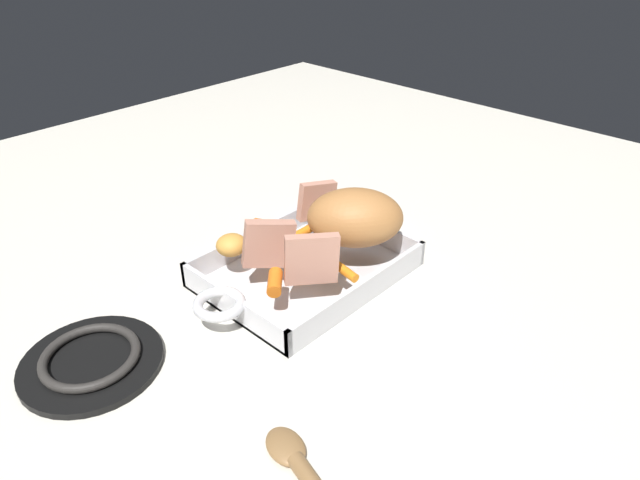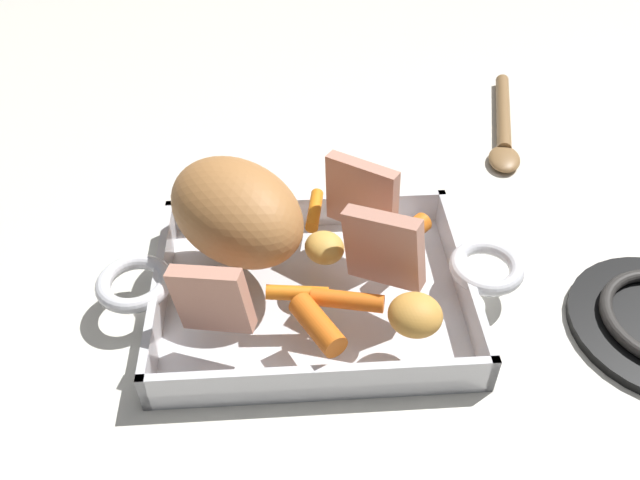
{
  "view_description": "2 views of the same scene",
  "coord_description": "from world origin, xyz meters",
  "px_view_note": "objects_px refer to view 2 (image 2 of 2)",
  "views": [
    {
      "loc": [
        0.56,
        0.56,
        0.54
      ],
      "look_at": [
        -0.03,
        0.01,
        0.06
      ],
      "focal_mm": 32.0,
      "sensor_mm": 36.0,
      "label": 1
    },
    {
      "loc": [
        -0.02,
        -0.46,
        0.51
      ],
      "look_at": [
        0.01,
        0.02,
        0.07
      ],
      "focal_mm": 36.19,
      "sensor_mm": 36.0,
      "label": 2
    }
  ],
  "objects_px": {
    "pork_roast": "(236,211)",
    "potato_near_roast": "(324,248)",
    "baby_carrot_short": "(347,300)",
    "potato_corner": "(415,315)",
    "baby_carrot_center_right": "(297,293)",
    "roast_slice_thick": "(384,248)",
    "baby_carrot_northwest": "(317,325)",
    "baby_carrot_northeast": "(410,232)",
    "roast_slice_thin": "(212,299)",
    "roasting_dish": "(313,292)",
    "baby_carrot_center_left": "(315,210)",
    "serving_spoon": "(503,127)",
    "roast_slice_outer": "(362,196)"
  },
  "relations": [
    {
      "from": "roast_slice_thin",
      "to": "baby_carrot_short",
      "type": "relative_size",
      "value": 0.98
    },
    {
      "from": "roasting_dish",
      "to": "baby_carrot_northeast",
      "type": "bearing_deg",
      "value": 20.18
    },
    {
      "from": "baby_carrot_center_left",
      "to": "serving_spoon",
      "type": "xyz_separation_m",
      "value": [
        0.28,
        0.22,
        -0.05
      ]
    },
    {
      "from": "roasting_dish",
      "to": "serving_spoon",
      "type": "xyz_separation_m",
      "value": [
        0.29,
        0.3,
        -0.01
      ]
    },
    {
      "from": "baby_carrot_short",
      "to": "baby_carrot_northeast",
      "type": "relative_size",
      "value": 1.44
    },
    {
      "from": "roasting_dish",
      "to": "baby_carrot_center_right",
      "type": "xyz_separation_m",
      "value": [
        -0.02,
        -0.04,
        0.04
      ]
    },
    {
      "from": "baby_carrot_center_right",
      "to": "baby_carrot_center_left",
      "type": "height_order",
      "value": "baby_carrot_center_right"
    },
    {
      "from": "roast_slice_thin",
      "to": "baby_carrot_center_left",
      "type": "xyz_separation_m",
      "value": [
        0.1,
        0.15,
        -0.03
      ]
    },
    {
      "from": "baby_carrot_northwest",
      "to": "serving_spoon",
      "type": "distance_m",
      "value": 0.49
    },
    {
      "from": "baby_carrot_northwest",
      "to": "potato_near_roast",
      "type": "distance_m",
      "value": 0.1
    },
    {
      "from": "pork_roast",
      "to": "roast_slice_outer",
      "type": "xyz_separation_m",
      "value": [
        0.13,
        0.03,
        -0.01
      ]
    },
    {
      "from": "pork_roast",
      "to": "baby_carrot_short",
      "type": "height_order",
      "value": "pork_roast"
    },
    {
      "from": "roast_slice_thick",
      "to": "baby_carrot_northwest",
      "type": "xyz_separation_m",
      "value": [
        -0.07,
        -0.07,
        -0.03
      ]
    },
    {
      "from": "baby_carrot_center_left",
      "to": "potato_near_roast",
      "type": "height_order",
      "value": "potato_near_roast"
    },
    {
      "from": "baby_carrot_center_right",
      "to": "potato_corner",
      "type": "distance_m",
      "value": 0.11
    },
    {
      "from": "pork_roast",
      "to": "baby_carrot_northwest",
      "type": "xyz_separation_m",
      "value": [
        0.07,
        -0.12,
        -0.04
      ]
    },
    {
      "from": "pork_roast",
      "to": "baby_carrot_short",
      "type": "distance_m",
      "value": 0.14
    },
    {
      "from": "baby_carrot_center_left",
      "to": "baby_carrot_northeast",
      "type": "height_order",
      "value": "baby_carrot_northeast"
    },
    {
      "from": "roasting_dish",
      "to": "baby_carrot_short",
      "type": "relative_size",
      "value": 6.3
    },
    {
      "from": "baby_carrot_short",
      "to": "baby_carrot_northeast",
      "type": "distance_m",
      "value": 0.12
    },
    {
      "from": "baby_carrot_northeast",
      "to": "roasting_dish",
      "type": "bearing_deg",
      "value": -159.82
    },
    {
      "from": "baby_carrot_northwest",
      "to": "potato_corner",
      "type": "relative_size",
      "value": 1.28
    },
    {
      "from": "baby_carrot_short",
      "to": "baby_carrot_northwest",
      "type": "relative_size",
      "value": 1.08
    },
    {
      "from": "baby_carrot_northeast",
      "to": "potato_corner",
      "type": "bearing_deg",
      "value": -97.68
    },
    {
      "from": "roast_slice_outer",
      "to": "roast_slice_thin",
      "type": "relative_size",
      "value": 1.17
    },
    {
      "from": "roasting_dish",
      "to": "roast_slice_thin",
      "type": "height_order",
      "value": "roast_slice_thin"
    },
    {
      "from": "pork_roast",
      "to": "baby_carrot_center_left",
      "type": "bearing_deg",
      "value": 29.13
    },
    {
      "from": "roast_slice_thin",
      "to": "potato_near_roast",
      "type": "xyz_separation_m",
      "value": [
        0.11,
        0.08,
        -0.02
      ]
    },
    {
      "from": "pork_roast",
      "to": "potato_near_roast",
      "type": "xyz_separation_m",
      "value": [
        0.09,
        -0.02,
        -0.03
      ]
    },
    {
      "from": "pork_roast",
      "to": "roast_slice_outer",
      "type": "relative_size",
      "value": 1.97
    },
    {
      "from": "roasting_dish",
      "to": "roast_slice_thick",
      "type": "bearing_deg",
      "value": -11.34
    },
    {
      "from": "roasting_dish",
      "to": "baby_carrot_center_right",
      "type": "distance_m",
      "value": 0.06
    },
    {
      "from": "baby_carrot_short",
      "to": "roast_slice_thin",
      "type": "bearing_deg",
      "value": -173.53
    },
    {
      "from": "baby_carrot_northwest",
      "to": "roasting_dish",
      "type": "bearing_deg",
      "value": 89.72
    },
    {
      "from": "baby_carrot_center_left",
      "to": "potato_corner",
      "type": "bearing_deg",
      "value": -63.62
    },
    {
      "from": "baby_carrot_center_right",
      "to": "baby_carrot_northwest",
      "type": "distance_m",
      "value": 0.05
    },
    {
      "from": "baby_carrot_short",
      "to": "potato_corner",
      "type": "relative_size",
      "value": 1.38
    },
    {
      "from": "baby_carrot_northwest",
      "to": "baby_carrot_center_left",
      "type": "bearing_deg",
      "value": 87.5
    },
    {
      "from": "roast_slice_outer",
      "to": "baby_carrot_northeast",
      "type": "xyz_separation_m",
      "value": [
        0.05,
        -0.03,
        -0.03
      ]
    },
    {
      "from": "pork_roast",
      "to": "roast_slice_thin",
      "type": "distance_m",
      "value": 0.11
    },
    {
      "from": "roast_slice_thick",
      "to": "roast_slice_thin",
      "type": "bearing_deg",
      "value": -162.3
    },
    {
      "from": "baby_carrot_short",
      "to": "baby_carrot_northwest",
      "type": "distance_m",
      "value": 0.04
    },
    {
      "from": "baby_carrot_center_left",
      "to": "roast_slice_outer",
      "type": "bearing_deg",
      "value": -20.68
    },
    {
      "from": "roast_slice_thick",
      "to": "baby_carrot_northeast",
      "type": "bearing_deg",
      "value": 54.8
    },
    {
      "from": "roast_slice_thick",
      "to": "baby_carrot_short",
      "type": "xyz_separation_m",
      "value": [
        -0.04,
        -0.04,
        -0.03
      ]
    },
    {
      "from": "roast_slice_thin",
      "to": "potato_corner",
      "type": "height_order",
      "value": "roast_slice_thin"
    },
    {
      "from": "baby_carrot_northeast",
      "to": "potato_near_roast",
      "type": "xyz_separation_m",
      "value": [
        -0.09,
        -0.02,
        0.0
      ]
    },
    {
      "from": "baby_carrot_northwest",
      "to": "baby_carrot_short",
      "type": "bearing_deg",
      "value": 45.1
    },
    {
      "from": "baby_carrot_short",
      "to": "baby_carrot_northwest",
      "type": "bearing_deg",
      "value": -134.9
    },
    {
      "from": "baby_carrot_northwest",
      "to": "potato_near_roast",
      "type": "bearing_deg",
      "value": 82.18
    }
  ]
}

